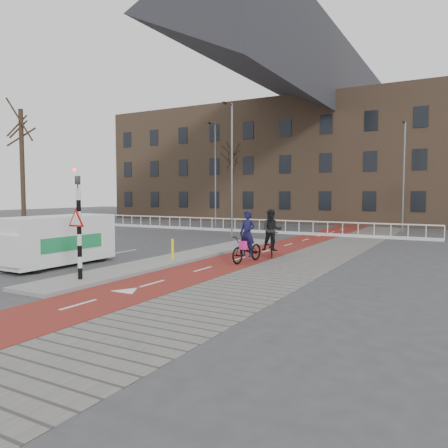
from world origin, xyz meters
The scene contains 16 objects.
ground centered at (0.00, 0.00, 0.00)m, with size 120.00×120.00×0.00m, color #38383A.
bike_lane centered at (1.50, 10.00, 0.01)m, with size 2.50×60.00×0.01m, color maroon.
sidewalk centered at (4.30, 10.00, 0.01)m, with size 3.00×60.00×0.01m, color slate.
curb_island centered at (-0.70, 4.00, 0.06)m, with size 1.80×16.00×0.12m, color gray.
traffic_signal centered at (-0.60, -2.02, 1.99)m, with size 0.80×0.80×3.68m.
bollard centered at (-0.55, 2.93, 0.54)m, with size 0.12×0.12×0.84m, color yellow.
cyclist_near centered at (2.24, 4.29, 0.73)m, with size 0.97×2.15×2.14m.
cyclist_far centered at (2.45, 6.37, 0.89)m, with size 1.32×2.06×2.12m.
van centered at (-4.00, -0.05, 1.03)m, with size 1.88×4.57×1.96m.
railing centered at (-5.00, 17.00, 0.31)m, with size 28.00×0.10×0.99m.
townhouse_row centered at (-3.00, 32.00, 7.81)m, with size 46.00×10.00×15.90m.
tree_left centered at (-12.69, 4.89, 3.87)m, with size 0.26×0.26×7.73m, color black.
tree_mid centered at (-8.05, 22.18, 3.37)m, with size 0.24×0.24×6.74m, color black.
streetlight_near centered at (-3.29, 13.31, 4.31)m, with size 0.12×0.12×8.62m, color slate.
streetlight_left centered at (-8.70, 20.47, 4.40)m, with size 0.12×0.12×8.80m, color slate.
streetlight_right centered at (6.01, 22.49, 4.01)m, with size 0.12×0.12×8.03m, color slate.
Camera 1 is at (10.09, -11.77, 2.84)m, focal length 35.00 mm.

